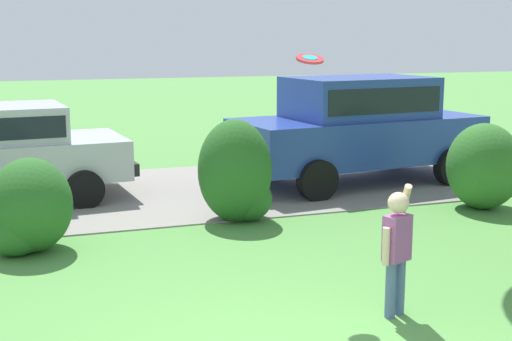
{
  "coord_description": "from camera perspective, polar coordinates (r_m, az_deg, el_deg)",
  "views": [
    {
      "loc": [
        -1.92,
        -4.87,
        2.63
      ],
      "look_at": [
        0.71,
        2.73,
        1.1
      ],
      "focal_mm": 49.55,
      "sensor_mm": 36.0,
      "label": 1
    }
  ],
  "objects": [
    {
      "name": "frisbee",
      "position": [
        7.12,
        4.37,
        8.98
      ],
      "size": [
        0.28,
        0.28,
        0.11
      ],
      "color": "red"
    },
    {
      "name": "shrub_centre_right",
      "position": [
        11.41,
        17.91,
        0.33
      ],
      "size": [
        1.11,
        1.19,
        1.33
      ],
      "color": "#33702B",
      "rests_on": "ground"
    },
    {
      "name": "driveway_strip",
      "position": [
        12.06,
        -9.48,
        -1.92
      ],
      "size": [
        28.0,
        4.4,
        0.02
      ],
      "primitive_type": "cube",
      "color": "gray",
      "rests_on": "ground"
    },
    {
      "name": "shrub_centre_left",
      "position": [
        9.14,
        -17.94,
        -3.02
      ],
      "size": [
        1.06,
        1.16,
        1.17
      ],
      "color": "#286023",
      "rests_on": "ground"
    },
    {
      "name": "parked_suv",
      "position": [
        12.87,
        8.25,
        3.73
      ],
      "size": [
        4.87,
        2.49,
        1.92
      ],
      "color": "#28429E",
      "rests_on": "ground"
    },
    {
      "name": "child_thrower",
      "position": [
        6.81,
        11.29,
        -5.79
      ],
      "size": [
        0.39,
        0.37,
        1.29
      ],
      "color": "#4C608C",
      "rests_on": "ground"
    },
    {
      "name": "shrub_centre",
      "position": [
        10.13,
        -1.55,
        -0.37
      ],
      "size": [
        1.07,
        1.08,
        1.48
      ],
      "color": "#286023",
      "rests_on": "ground"
    }
  ]
}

